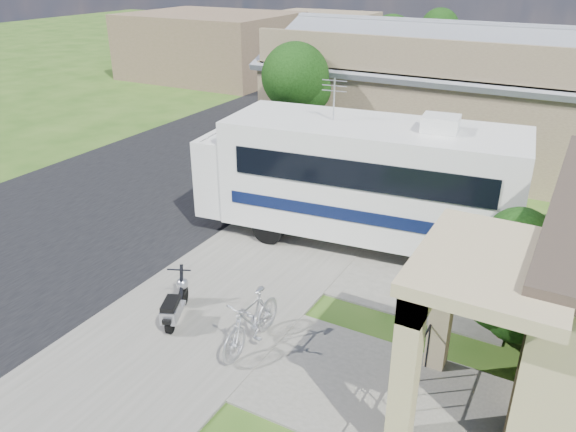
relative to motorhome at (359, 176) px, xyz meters
The scene contains 18 objects.
ground 4.94m from the motorhome, 96.66° to the right, with size 120.00×120.00×0.00m, color #264713.
street_slab 9.89m from the motorhome, 145.80° to the left, with size 9.00×80.00×0.02m, color black.
sidewalk_slab 5.96m from the motorhome, 105.67° to the left, with size 4.00×80.00×0.06m, color #5C5A53.
driveway_slab 2.09m from the motorhome, ahead, with size 7.00×6.00×0.05m, color #5C5A53.
walk_slab 6.34m from the motorhome, 65.99° to the right, with size 4.00×3.00×0.05m, color #5C5A53.
warehouse 9.44m from the motorhome, 93.22° to the left, with size 12.50×8.40×5.04m.
distant_bldg_far 24.74m from the motorhome, 135.12° to the left, with size 10.00×8.00×4.00m, color brown.
distant_bldg_near 33.30m from the motorhome, 117.80° to the left, with size 8.00×7.00×3.20m, color brown.
street_tree_a 6.33m from the motorhome, 133.17° to the left, with size 2.44×2.40×4.58m.
street_tree_b 15.19m from the motorhome, 106.25° to the left, with size 2.44×2.40×4.73m.
street_tree_c 23.92m from the motorhome, 100.20° to the left, with size 2.44×2.40×4.42m.
motorhome is the anchor object (origin of this frame).
shrub 5.22m from the motorhome, 31.05° to the right, with size 2.39×2.28×2.93m.
scooter 6.03m from the motorhome, 108.34° to the right, with size 0.83×1.44×1.00m.
bicycle 5.64m from the motorhome, 89.48° to the right, with size 0.55×1.95×1.17m, color #ADAEB5.
pickup_truck 10.44m from the motorhome, 126.95° to the left, with size 2.46×5.33×1.48m, color white.
van 16.67m from the motorhome, 114.37° to the left, with size 2.35×5.78×1.68m, color white.
garden_hose 5.78m from the motorhome, 57.17° to the right, with size 0.34×0.34×0.16m, color #14682A.
Camera 1 is at (5.67, -8.66, 7.17)m, focal length 35.00 mm.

